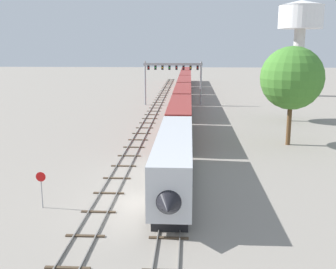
{
  "coord_description": "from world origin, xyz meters",
  "views": [
    {
      "loc": [
        3.27,
        -30.78,
        12.35
      ],
      "look_at": [
        1.0,
        12.0,
        3.0
      ],
      "focal_mm": 44.23,
      "sensor_mm": 36.0,
      "label": 1
    }
  ],
  "objects_px": {
    "stop_sign": "(41,185)",
    "passenger_train": "(184,93)",
    "trackside_tree_left": "(292,81)",
    "water_tower": "(301,21)",
    "trackside_tree_mid": "(292,78)",
    "signal_gantry": "(173,73)"
  },
  "relations": [
    {
      "from": "trackside_tree_mid",
      "to": "water_tower",
      "type": "bearing_deg",
      "value": 75.19
    },
    {
      "from": "signal_gantry",
      "to": "stop_sign",
      "type": "distance_m",
      "value": 56.67
    },
    {
      "from": "passenger_train",
      "to": "water_tower",
      "type": "bearing_deg",
      "value": 33.96
    },
    {
      "from": "passenger_train",
      "to": "water_tower",
      "type": "height_order",
      "value": "water_tower"
    },
    {
      "from": "water_tower",
      "to": "trackside_tree_mid",
      "type": "xyz_separation_m",
      "value": [
        -13.73,
        -51.93,
        -9.51
      ]
    },
    {
      "from": "water_tower",
      "to": "stop_sign",
      "type": "relative_size",
      "value": 7.84
    },
    {
      "from": "stop_sign",
      "to": "passenger_train",
      "type": "bearing_deg",
      "value": 79.76
    },
    {
      "from": "water_tower",
      "to": "trackside_tree_left",
      "type": "relative_size",
      "value": 2.24
    },
    {
      "from": "stop_sign",
      "to": "trackside_tree_left",
      "type": "xyz_separation_m",
      "value": [
        27.81,
        38.66,
        4.69
      ]
    },
    {
      "from": "passenger_train",
      "to": "water_tower",
      "type": "relative_size",
      "value": 5.35
    },
    {
      "from": "stop_sign",
      "to": "trackside_tree_left",
      "type": "height_order",
      "value": "trackside_tree_left"
    },
    {
      "from": "passenger_train",
      "to": "stop_sign",
      "type": "bearing_deg",
      "value": -100.24
    },
    {
      "from": "water_tower",
      "to": "signal_gantry",
      "type": "bearing_deg",
      "value": -148.92
    },
    {
      "from": "water_tower",
      "to": "trackside_tree_mid",
      "type": "height_order",
      "value": "water_tower"
    },
    {
      "from": "passenger_train",
      "to": "trackside_tree_left",
      "type": "distance_m",
      "value": 24.73
    },
    {
      "from": "trackside_tree_left",
      "to": "trackside_tree_mid",
      "type": "height_order",
      "value": "trackside_tree_mid"
    },
    {
      "from": "trackside_tree_left",
      "to": "passenger_train",
      "type": "bearing_deg",
      "value": 136.86
    },
    {
      "from": "passenger_train",
      "to": "stop_sign",
      "type": "xyz_separation_m",
      "value": [
        -10.0,
        -55.35,
        -0.74
      ]
    },
    {
      "from": "water_tower",
      "to": "stop_sign",
      "type": "bearing_deg",
      "value": -116.87
    },
    {
      "from": "stop_sign",
      "to": "water_tower",
      "type": "bearing_deg",
      "value": 63.13
    },
    {
      "from": "passenger_train",
      "to": "trackside_tree_left",
      "type": "bearing_deg",
      "value": -43.14
    },
    {
      "from": "passenger_train",
      "to": "signal_gantry",
      "type": "xyz_separation_m",
      "value": [
        -2.25,
        0.58,
        4.04
      ]
    }
  ]
}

